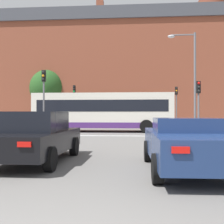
{
  "coord_description": "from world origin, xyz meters",
  "views": [
    {
      "loc": [
        1.02,
        -2.21,
        1.48
      ],
      "look_at": [
        -0.91,
        22.43,
        1.6
      ],
      "focal_mm": 45.0,
      "sensor_mm": 36.0,
      "label": 1
    }
  ],
  "objects_px": {
    "traffic_light_near_left": "(44,92)",
    "street_lamp_junction": "(190,72)",
    "pedestrian_walking_east": "(31,118)",
    "car_roadster_right": "(187,144)",
    "traffic_light_near_right": "(199,99)",
    "car_saloon_left": "(35,137)",
    "pedestrian_waiting": "(80,117)",
    "traffic_light_far_left": "(74,99)",
    "bus_crossing_lead": "(103,111)",
    "traffic_light_far_right": "(176,100)"
  },
  "relations": [
    {
      "from": "traffic_light_near_left",
      "to": "street_lamp_junction",
      "type": "xyz_separation_m",
      "value": [
        10.41,
        1.44,
        1.45
      ]
    },
    {
      "from": "pedestrian_walking_east",
      "to": "traffic_light_near_left",
      "type": "bearing_deg",
      "value": -134.93
    },
    {
      "from": "car_roadster_right",
      "to": "pedestrian_walking_east",
      "type": "relative_size",
      "value": 2.76
    },
    {
      "from": "car_roadster_right",
      "to": "traffic_light_near_right",
      "type": "bearing_deg",
      "value": 74.71
    },
    {
      "from": "car_saloon_left",
      "to": "pedestrian_walking_east",
      "type": "relative_size",
      "value": 2.73
    },
    {
      "from": "street_lamp_junction",
      "to": "pedestrian_waiting",
      "type": "bearing_deg",
      "value": 138.28
    },
    {
      "from": "pedestrian_waiting",
      "to": "pedestrian_walking_east",
      "type": "distance_m",
      "value": 5.45
    },
    {
      "from": "car_saloon_left",
      "to": "street_lamp_junction",
      "type": "relative_size",
      "value": 0.61
    },
    {
      "from": "traffic_light_near_right",
      "to": "traffic_light_far_left",
      "type": "bearing_deg",
      "value": 136.06
    },
    {
      "from": "pedestrian_walking_east",
      "to": "bus_crossing_lead",
      "type": "bearing_deg",
      "value": -109.18
    },
    {
      "from": "traffic_light_near_left",
      "to": "street_lamp_junction",
      "type": "bearing_deg",
      "value": 7.87
    },
    {
      "from": "traffic_light_near_left",
      "to": "street_lamp_junction",
      "type": "height_order",
      "value": "street_lamp_junction"
    },
    {
      "from": "car_saloon_left",
      "to": "bus_crossing_lead",
      "type": "height_order",
      "value": "bus_crossing_lead"
    },
    {
      "from": "traffic_light_far_right",
      "to": "pedestrian_waiting",
      "type": "xyz_separation_m",
      "value": [
        -9.99,
        0.47,
        -1.74
      ]
    },
    {
      "from": "traffic_light_near_right",
      "to": "traffic_light_far_left",
      "type": "height_order",
      "value": "traffic_light_far_left"
    },
    {
      "from": "traffic_light_far_left",
      "to": "pedestrian_walking_east",
      "type": "bearing_deg",
      "value": 174.42
    },
    {
      "from": "traffic_light_far_left",
      "to": "pedestrian_waiting",
      "type": "bearing_deg",
      "value": 32.78
    },
    {
      "from": "car_saloon_left",
      "to": "car_roadster_right",
      "type": "xyz_separation_m",
      "value": [
        4.36,
        -1.01,
        -0.07
      ]
    },
    {
      "from": "car_roadster_right",
      "to": "traffic_light_near_left",
      "type": "distance_m",
      "value": 14.39
    },
    {
      "from": "car_roadster_right",
      "to": "car_saloon_left",
      "type": "bearing_deg",
      "value": 165.78
    },
    {
      "from": "bus_crossing_lead",
      "to": "traffic_light_near_left",
      "type": "relative_size",
      "value": 2.44
    },
    {
      "from": "car_saloon_left",
      "to": "pedestrian_waiting",
      "type": "xyz_separation_m",
      "value": [
        -2.69,
        21.07,
        0.31
      ]
    },
    {
      "from": "traffic_light_far_left",
      "to": "pedestrian_walking_east",
      "type": "relative_size",
      "value": 2.69
    },
    {
      "from": "pedestrian_waiting",
      "to": "bus_crossing_lead",
      "type": "bearing_deg",
      "value": -102.95
    },
    {
      "from": "pedestrian_waiting",
      "to": "pedestrian_walking_east",
      "type": "height_order",
      "value": "pedestrian_waiting"
    },
    {
      "from": "traffic_light_near_left",
      "to": "traffic_light_far_left",
      "type": "bearing_deg",
      "value": 89.59
    },
    {
      "from": "car_saloon_left",
      "to": "traffic_light_near_left",
      "type": "xyz_separation_m",
      "value": [
        -3.33,
        10.93,
        2.25
      ]
    },
    {
      "from": "pedestrian_waiting",
      "to": "traffic_light_near_left",
      "type": "bearing_deg",
      "value": -131.4
    },
    {
      "from": "bus_crossing_lead",
      "to": "pedestrian_walking_east",
      "type": "bearing_deg",
      "value": -129.14
    },
    {
      "from": "traffic_light_near_left",
      "to": "traffic_light_far_right",
      "type": "relative_size",
      "value": 1.08
    },
    {
      "from": "street_lamp_junction",
      "to": "traffic_light_far_left",
      "type": "bearing_deg",
      "value": 141.12
    },
    {
      "from": "traffic_light_far_left",
      "to": "traffic_light_near_right",
      "type": "bearing_deg",
      "value": -43.94
    },
    {
      "from": "traffic_light_far_left",
      "to": "traffic_light_near_left",
      "type": "height_order",
      "value": "traffic_light_near_left"
    },
    {
      "from": "car_roadster_right",
      "to": "bus_crossing_lead",
      "type": "distance_m",
      "value": 15.65
    },
    {
      "from": "traffic_light_far_right",
      "to": "traffic_light_near_left",
      "type": "bearing_deg",
      "value": -137.7
    },
    {
      "from": "car_roadster_right",
      "to": "pedestrian_walking_east",
      "type": "bearing_deg",
      "value": 118.16
    },
    {
      "from": "car_saloon_left",
      "to": "traffic_light_far_right",
      "type": "distance_m",
      "value": 21.96
    },
    {
      "from": "car_saloon_left",
      "to": "car_roadster_right",
      "type": "distance_m",
      "value": 4.47
    },
    {
      "from": "bus_crossing_lead",
      "to": "car_saloon_left",
      "type": "bearing_deg",
      "value": -2.12
    },
    {
      "from": "car_saloon_left",
      "to": "traffic_light_near_left",
      "type": "bearing_deg",
      "value": 107.49
    },
    {
      "from": "street_lamp_junction",
      "to": "bus_crossing_lead",
      "type": "bearing_deg",
      "value": 164.92
    },
    {
      "from": "traffic_light_near_left",
      "to": "traffic_light_far_right",
      "type": "bearing_deg",
      "value": 42.3
    },
    {
      "from": "street_lamp_junction",
      "to": "car_roadster_right",
      "type": "bearing_deg",
      "value": -101.5
    },
    {
      "from": "car_saloon_left",
      "to": "bus_crossing_lead",
      "type": "relative_size",
      "value": 0.41
    },
    {
      "from": "bus_crossing_lead",
      "to": "street_lamp_junction",
      "type": "distance_m",
      "value": 7.35
    },
    {
      "from": "traffic_light_near_right",
      "to": "traffic_light_far_left",
      "type": "xyz_separation_m",
      "value": [
        -10.52,
        10.14,
        0.51
      ]
    },
    {
      "from": "pedestrian_waiting",
      "to": "pedestrian_walking_east",
      "type": "xyz_separation_m",
      "value": [
        -5.45,
        0.11,
        -0.12
      ]
    },
    {
      "from": "traffic_light_near_left",
      "to": "pedestrian_waiting",
      "type": "bearing_deg",
      "value": 86.36
    },
    {
      "from": "traffic_light_near_right",
      "to": "traffic_light_far_left",
      "type": "relative_size",
      "value": 0.81
    },
    {
      "from": "street_lamp_junction",
      "to": "car_saloon_left",
      "type": "bearing_deg",
      "value": -119.79
    }
  ]
}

